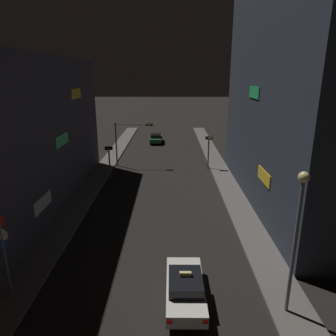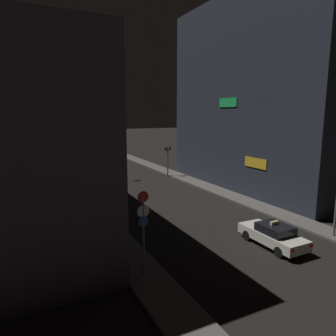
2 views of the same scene
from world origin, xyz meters
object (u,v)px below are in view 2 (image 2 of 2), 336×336
Objects in this scene: traffic_light_left_kerb at (89,168)px; sign_pole_left at (143,225)px; taxi at (273,235)px; traffic_light_right_kerb at (168,155)px; far_car at (91,160)px; traffic_light_overhead at (95,150)px.

sign_pole_left reaches higher than traffic_light_left_kerb.
taxi is 19.94m from traffic_light_left_kerb.
traffic_light_right_kerb is 24.91m from sign_pole_left.
far_car is 36.42m from sign_pole_left.
traffic_light_right_kerb is at bearing 17.10° from traffic_light_left_kerb.
taxi is 1.14× the size of traffic_light_right_kerb.
traffic_light_left_kerb is 0.89× the size of traffic_light_right_kerb.
traffic_light_right_kerb is at bearing -64.85° from far_car.
traffic_light_left_kerb is at bearing 111.06° from taxi.
sign_pole_left is at bearing 179.36° from taxi.
traffic_light_right_kerb reaches higher than traffic_light_left_kerb.
far_car is at bearing 76.84° from traffic_light_left_kerb.
sign_pole_left is at bearing -97.65° from traffic_light_overhead.
traffic_light_overhead is (-5.45, 23.01, 3.07)m from taxi.
traffic_light_left_kerb is 0.80× the size of sign_pole_left.
taxi is at bearing -0.64° from sign_pole_left.
taxi is 1.29× the size of traffic_light_left_kerb.
traffic_light_left_kerb is at bearing 85.67° from sign_pole_left.
traffic_light_overhead reaches higher than taxi.
taxi is at bearing -99.41° from traffic_light_right_kerb.
taxi is 1.00× the size of far_car.
taxi is 8.77m from sign_pole_left.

